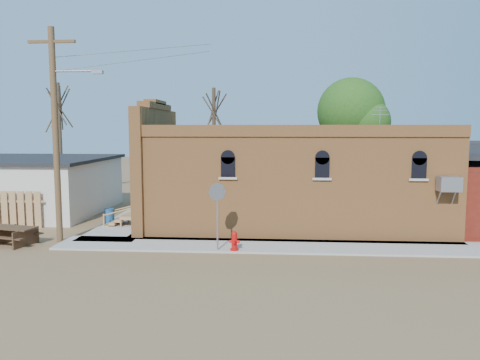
# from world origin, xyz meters

# --- Properties ---
(ground) EXTENTS (120.00, 120.00, 0.00)m
(ground) POSITION_xyz_m (0.00, 0.00, 0.00)
(ground) COLOR brown
(ground) RESTS_ON ground
(sidewalk_south) EXTENTS (19.00, 2.20, 0.08)m
(sidewalk_south) POSITION_xyz_m (1.50, 0.90, 0.04)
(sidewalk_south) COLOR #9E9991
(sidewalk_south) RESTS_ON ground
(sidewalk_west) EXTENTS (2.60, 10.00, 0.08)m
(sidewalk_west) POSITION_xyz_m (-6.30, 6.00, 0.04)
(sidewalk_west) COLOR #9E9991
(sidewalk_west) RESTS_ON ground
(brick_bar) EXTENTS (16.40, 7.97, 6.30)m
(brick_bar) POSITION_xyz_m (1.64, 5.49, 2.34)
(brick_bar) COLOR #C6783C
(brick_bar) RESTS_ON ground
(utility_pole) EXTENTS (3.12, 0.26, 9.00)m
(utility_pole) POSITION_xyz_m (-8.14, 1.20, 4.77)
(utility_pole) COLOR #503A20
(utility_pole) RESTS_ON ground
(tree_bare_near) EXTENTS (2.80, 2.80, 7.65)m
(tree_bare_near) POSITION_xyz_m (-3.00, 13.00, 5.96)
(tree_bare_near) COLOR #49392A
(tree_bare_near) RESTS_ON ground
(tree_bare_far) EXTENTS (2.80, 2.80, 8.16)m
(tree_bare_far) POSITION_xyz_m (-14.00, 14.00, 6.36)
(tree_bare_far) COLOR #49392A
(tree_bare_far) RESTS_ON ground
(tree_leafy) EXTENTS (4.40, 4.40, 8.15)m
(tree_leafy) POSITION_xyz_m (6.00, 13.50, 5.93)
(tree_leafy) COLOR #49392A
(tree_leafy) RESTS_ON ground
(fire_hydrant) EXTENTS (0.43, 0.40, 0.76)m
(fire_hydrant) POSITION_xyz_m (-0.56, -0.00, 0.45)
(fire_hydrant) COLOR #B80B0A
(fire_hydrant) RESTS_ON sidewalk_south
(stop_sign) EXTENTS (0.65, 0.44, 2.68)m
(stop_sign) POSITION_xyz_m (-1.23, 0.00, 2.14)
(stop_sign) COLOR gray
(stop_sign) RESTS_ON sidewalk_south
(trash_barrel) EXTENTS (0.51, 0.51, 0.73)m
(trash_barrel) POSITION_xyz_m (-7.30, 4.82, 0.45)
(trash_barrel) COLOR navy
(trash_barrel) RESTS_ON sidewalk_west
(picnic_table) EXTENTS (2.12, 1.79, 0.76)m
(picnic_table) POSITION_xyz_m (-9.83, 0.50, 0.50)
(picnic_table) COLOR #442C1B
(picnic_table) RESTS_ON ground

